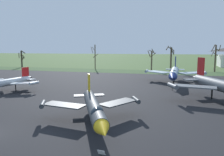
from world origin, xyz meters
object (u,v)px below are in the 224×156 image
(jet_fighter_rear_left, at_px, (94,107))
(jet_fighter_rear_center, at_px, (174,73))
(info_placard_rear_center, at_px, (172,87))
(jet_fighter_rear_right, at_px, (3,83))
(info_placard_rear_left, at_px, (101,155))

(jet_fighter_rear_left, bearing_deg, jet_fighter_rear_center, 74.87)
(info_placard_rear_center, height_order, jet_fighter_rear_right, jet_fighter_rear_right)
(info_placard_rear_center, xyz_separation_m, jet_fighter_rear_right, (-27.54, -9.92, 1.14))
(jet_fighter_rear_center, xyz_separation_m, info_placard_rear_center, (-0.37, -8.62, -1.72))
(jet_fighter_rear_center, relative_size, info_placard_rear_left, 18.22)
(jet_fighter_rear_left, xyz_separation_m, info_placard_rear_left, (2.85, -6.57, -1.29))
(info_placard_rear_left, xyz_separation_m, jet_fighter_rear_right, (-22.83, 17.38, 1.22))
(jet_fighter_rear_center, xyz_separation_m, jet_fighter_rear_left, (-7.93, -29.35, -0.51))
(jet_fighter_rear_center, xyz_separation_m, info_placard_rear_left, (-5.08, -35.91, -1.80))
(info_placard_rear_center, bearing_deg, jet_fighter_rear_right, -160.19)
(jet_fighter_rear_center, distance_m, info_placard_rear_left, 36.32)
(info_placard_rear_center, relative_size, jet_fighter_rear_right, 0.08)
(info_placard_rear_left, bearing_deg, info_placard_rear_center, 80.21)
(jet_fighter_rear_right, bearing_deg, jet_fighter_rear_left, -28.42)
(jet_fighter_rear_center, distance_m, info_placard_rear_center, 8.79)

